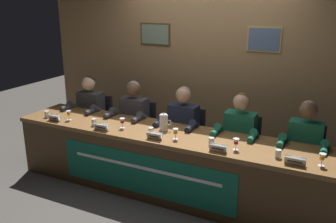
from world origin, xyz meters
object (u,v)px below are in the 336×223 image
(panelist_far_left, at_px, (88,112))
(chair_far_right, at_px, (303,164))
(juice_glass_right, at_px, (236,142))
(water_cup_right, at_px, (211,142))
(juice_glass_left, at_px, (122,121))
(nameplate_far_right, at_px, (295,161))
(water_cup_left, at_px, (94,122))
(conference_table, at_px, (163,154))
(panelist_right, at_px, (238,137))
(panelist_left, at_px, (131,119))
(chair_center, at_px, (187,142))
(water_cup_far_left, at_px, (47,114))
(nameplate_left, at_px, (101,127))
(chair_far_left, at_px, (97,126))
(nameplate_center, at_px, (154,136))
(nameplate_right, at_px, (218,148))
(juice_glass_center, at_px, (175,132))
(water_cup_center, at_px, (151,132))
(water_pitcher_central, at_px, (164,122))
(panelist_far_right, at_px, (303,148))
(panelist_center, at_px, (181,127))
(chair_right, at_px, (241,152))
(juice_glass_far_right, at_px, (322,157))
(chair_left, at_px, (139,134))
(juice_glass_far_left, at_px, (69,114))
(water_cup_far_right, at_px, (278,154))
(nameplate_far_left, at_px, (54,118))

(panelist_far_left, xyz_separation_m, chair_far_right, (2.91, 0.20, -0.28))
(juice_glass_right, distance_m, water_cup_right, 0.27)
(panelist_far_left, bearing_deg, water_cup_right, -14.25)
(juice_glass_left, relative_size, nameplate_far_right, 0.64)
(water_cup_left, distance_m, water_cup_right, 1.50)
(conference_table, xyz_separation_m, nameplate_far_right, (1.45, -0.14, 0.28))
(panelist_right, height_order, nameplate_far_right, panelist_right)
(panelist_left, relative_size, chair_center, 1.37)
(water_cup_far_left, relative_size, nameplate_left, 0.44)
(chair_far_left, xyz_separation_m, panelist_left, (0.73, -0.20, 0.28))
(panelist_left, bearing_deg, conference_table, -33.57)
(conference_table, xyz_separation_m, nameplate_center, (-0.03, -0.15, 0.28))
(chair_far_left, xyz_separation_m, nameplate_right, (2.16, -0.85, 0.38))
(chair_far_left, distance_m, water_cup_right, 2.20)
(panelist_far_left, xyz_separation_m, nameplate_center, (1.42, -0.64, 0.10))
(chair_far_left, relative_size, nameplate_left, 4.59)
(water_cup_left, height_order, juice_glass_center, juice_glass_center)
(water_cup_center, bearing_deg, juice_glass_right, 0.08)
(water_cup_left, distance_m, water_pitcher_central, 0.87)
(water_cup_right, bearing_deg, panelist_far_right, 30.82)
(juice_glass_left, relative_size, panelist_center, 0.10)
(panelist_right, xyz_separation_m, chair_far_right, (0.73, 0.20, -0.28))
(chair_right, height_order, chair_far_right, same)
(conference_table, height_order, water_pitcher_central, water_pitcher_central)
(chair_center, xyz_separation_m, juice_glass_far_right, (1.67, -0.74, 0.42))
(chair_far_right, distance_m, water_pitcher_central, 1.68)
(chair_left, bearing_deg, chair_far_left, 180.00)
(juice_glass_far_left, height_order, nameplate_center, juice_glass_far_left)
(panelist_left, relative_size, juice_glass_far_right, 9.75)
(nameplate_center, xyz_separation_m, nameplate_right, (0.74, -0.02, 0.00))
(water_cup_far_right, bearing_deg, nameplate_far_left, -177.74)
(water_cup_far_right, bearing_deg, panelist_far_left, 168.98)
(juice_glass_far_left, bearing_deg, chair_left, 50.64)
(water_pitcher_central, bearing_deg, panelist_far_right, 11.68)
(panelist_right, xyz_separation_m, panelist_far_right, (0.73, 0.00, 0.00))
(panelist_left, height_order, chair_far_right, panelist_left)
(chair_far_left, bearing_deg, panelist_left, -15.23)
(chair_center, bearing_deg, panelist_center, -90.00)
(nameplate_far_left, distance_m, panelist_center, 1.61)
(water_cup_right, height_order, panelist_far_right, panelist_far_right)
(nameplate_left, distance_m, chair_far_right, 2.38)
(nameplate_right, relative_size, panelist_far_right, 0.15)
(chair_far_left, relative_size, water_cup_far_right, 10.37)
(panelist_left, bearing_deg, juice_glass_far_left, -138.39)
(juice_glass_far_left, relative_size, water_cup_far_right, 1.46)
(panelist_left, distance_m, chair_center, 0.80)
(chair_far_left, bearing_deg, conference_table, -25.05)
(chair_left, relative_size, chair_right, 1.00)
(water_cup_right, bearing_deg, nameplate_left, -174.00)
(panelist_left, bearing_deg, chair_far_left, 164.77)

